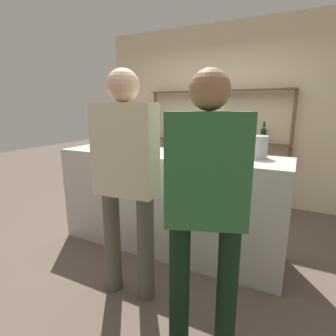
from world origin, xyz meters
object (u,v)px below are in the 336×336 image
at_px(customer_right, 206,197).
at_px(customer_center, 126,171).
at_px(ice_bucket, 257,147).
at_px(counter_bottle_0, 109,138).
at_px(counter_bottle_1, 119,138).
at_px(server_behind_counter, 215,152).
at_px(wine_glass, 124,140).
at_px(counter_bottle_2, 139,140).

height_order(customer_right, customer_center, customer_center).
bearing_deg(ice_bucket, counter_bottle_0, -171.88).
xyz_separation_m(counter_bottle_1, customer_right, (1.26, -0.86, -0.19)).
xyz_separation_m(counter_bottle_1, server_behind_counter, (0.76, 1.02, -0.24)).
relative_size(counter_bottle_1, wine_glass, 2.07).
relative_size(ice_bucket, customer_right, 0.12).
xyz_separation_m(counter_bottle_0, wine_glass, (0.30, -0.12, -0.00)).
height_order(server_behind_counter, customer_right, customer_right).
bearing_deg(wine_glass, customer_center, -53.47).
xyz_separation_m(wine_glass, customer_center, (0.46, -0.62, -0.14)).
height_order(counter_bottle_0, counter_bottle_1, counter_bottle_1).
bearing_deg(customer_center, ice_bucket, -45.94).
height_order(wine_glass, ice_bucket, ice_bucket).
height_order(counter_bottle_2, server_behind_counter, server_behind_counter).
xyz_separation_m(counter_bottle_2, server_behind_counter, (0.56, 0.95, -0.22)).
height_order(wine_glass, customer_center, customer_center).
bearing_deg(server_behind_counter, counter_bottle_1, -18.17).
distance_m(server_behind_counter, customer_right, 1.95).
relative_size(counter_bottle_1, customer_right, 0.21).
distance_m(ice_bucket, server_behind_counter, 0.99).
relative_size(counter_bottle_2, ice_bucket, 1.52).
distance_m(server_behind_counter, customer_center, 1.72).
bearing_deg(counter_bottle_0, counter_bottle_2, 1.69).
height_order(wine_glass, server_behind_counter, server_behind_counter).
bearing_deg(customer_right, server_behind_counter, -4.73).
bearing_deg(customer_right, wine_glass, 35.73).
height_order(server_behind_counter, customer_center, customer_center).
bearing_deg(server_behind_counter, ice_bucket, 58.26).
relative_size(server_behind_counter, customer_right, 0.94).
height_order(ice_bucket, server_behind_counter, server_behind_counter).
relative_size(server_behind_counter, customer_center, 0.91).
bearing_deg(customer_center, counter_bottle_1, 33.74).
distance_m(ice_bucket, customer_center, 1.27).
xyz_separation_m(counter_bottle_1, customer_center, (0.57, -0.68, -0.15)).
relative_size(counter_bottle_2, customer_center, 0.18).
height_order(counter_bottle_2, wine_glass, counter_bottle_2).
distance_m(counter_bottle_0, counter_bottle_2, 0.39).
height_order(counter_bottle_2, customer_center, customer_center).
bearing_deg(ice_bucket, server_behind_counter, 129.68).
relative_size(counter_bottle_0, wine_glass, 2.01).
distance_m(counter_bottle_2, wine_glass, 0.16).
relative_size(wine_glass, customer_center, 0.10).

